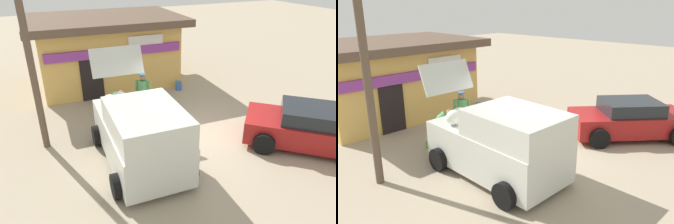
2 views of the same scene
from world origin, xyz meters
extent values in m
plane|color=tan|center=(0.00, 0.00, 0.00)|extent=(60.00, 60.00, 0.00)
cube|color=#E0B259|center=(-1.18, 6.38, 1.38)|extent=(6.06, 4.09, 2.76)
cube|color=purple|center=(-1.28, 4.42, 1.93)|extent=(5.59, 0.38, 0.36)
cube|color=black|center=(-2.33, 4.50, 1.00)|extent=(0.90, 0.10, 2.00)
cube|color=white|center=(0.02, 4.38, 2.21)|extent=(1.50, 0.13, 0.60)
cube|color=brown|center=(-1.18, 6.38, 2.92)|extent=(6.99, 5.02, 0.31)
cube|color=silver|center=(-2.13, -0.47, 0.73)|extent=(2.05, 3.97, 1.11)
cube|color=silver|center=(-2.16, -1.20, 1.63)|extent=(1.90, 2.49, 0.69)
cube|color=black|center=(-2.22, -2.36, 1.59)|extent=(1.58, 0.16, 0.52)
cube|color=silver|center=(-2.02, 1.65, 2.40)|extent=(1.69, 0.50, 0.88)
ellipsoid|color=silver|center=(-2.21, 0.93, 1.47)|extent=(0.44, 0.37, 0.37)
ellipsoid|color=silver|center=(-2.57, 0.70, 1.50)|extent=(0.51, 0.42, 0.42)
cylinder|color=#6BA53A|center=(-1.78, 0.54, 1.35)|extent=(0.26, 0.23, 0.12)
cylinder|color=#6AA731|center=(-2.22, 0.86, 1.34)|extent=(0.25, 0.24, 0.12)
cube|color=black|center=(-2.03, 1.51, 0.26)|extent=(1.76, 0.17, 0.16)
cube|color=red|center=(-2.75, 1.56, 0.79)|extent=(0.14, 0.07, 0.20)
cube|color=red|center=(-1.30, 1.48, 0.79)|extent=(0.14, 0.07, 0.20)
cylinder|color=black|center=(-3.19, -1.74, 0.32)|extent=(0.25, 0.66, 0.65)
cylinder|color=black|center=(-1.20, -1.84, 0.32)|extent=(0.25, 0.66, 0.65)
cylinder|color=black|center=(-3.05, 0.90, 0.32)|extent=(0.25, 0.66, 0.65)
cylinder|color=black|center=(-1.06, 0.80, 0.32)|extent=(0.25, 0.66, 0.65)
cube|color=maroon|center=(2.99, -1.97, 0.53)|extent=(4.07, 3.97, 0.69)
cube|color=#1E2328|center=(2.99, -1.97, 1.09)|extent=(2.42, 2.41, 0.44)
cylinder|color=black|center=(2.65, -0.36, 0.33)|extent=(0.63, 0.61, 0.66)
cylinder|color=black|center=(1.37, -1.72, 0.33)|extent=(0.63, 0.61, 0.66)
cylinder|color=#4C4C51|center=(-1.06, 2.45, 0.40)|extent=(0.15, 0.15, 0.79)
cylinder|color=#4C4C51|center=(-0.79, 2.24, 0.40)|extent=(0.15, 0.15, 0.79)
cylinder|color=#4C9959|center=(-0.93, 2.35, 1.07)|extent=(0.48, 0.48, 0.56)
sphere|color=#8C6647|center=(-0.93, 2.35, 1.46)|extent=(0.21, 0.21, 0.21)
cylinder|color=#3872B2|center=(-0.93, 2.35, 1.58)|extent=(0.24, 0.24, 0.05)
cylinder|color=#4C9959|center=(-1.12, 2.49, 1.08)|extent=(0.09, 0.09, 0.53)
cylinder|color=#4C9959|center=(-0.73, 2.20, 1.08)|extent=(0.09, 0.09, 0.53)
cylinder|color=#4C4C51|center=(-2.18, 2.24, 0.40)|extent=(0.15, 0.15, 0.81)
cylinder|color=#4C4C51|center=(-2.42, 2.00, 0.40)|extent=(0.15, 0.15, 0.81)
cylinder|color=#4C9959|center=(-2.15, 1.96, 0.99)|extent=(0.70, 0.71, 0.63)
sphere|color=#8C6647|center=(-1.93, 1.74, 1.24)|extent=(0.22, 0.22, 0.22)
cylinder|color=#4C9959|center=(-1.82, 1.97, 0.90)|extent=(0.09, 0.09, 0.54)
cylinder|color=#4C9959|center=(-2.16, 1.63, 0.90)|extent=(0.09, 0.09, 0.54)
ellipsoid|color=silver|center=(-1.99, 2.32, 0.21)|extent=(0.66, 0.77, 0.43)
cylinder|color=#69AE3E|center=(-2.32, 2.44, 0.05)|extent=(0.24, 0.24, 0.11)
cylinder|color=green|center=(-2.12, 2.59, 0.07)|extent=(0.34, 0.15, 0.14)
cylinder|color=#6EA041|center=(-2.15, 2.41, 0.05)|extent=(0.26, 0.32, 0.11)
cylinder|color=olive|center=(-2.09, 2.62, 0.08)|extent=(0.33, 0.17, 0.15)
cylinder|color=#5CA93F|center=(-2.07, 1.96, 0.06)|extent=(0.27, 0.32, 0.13)
cylinder|color=blue|center=(1.38, 3.99, 0.19)|extent=(0.29, 0.29, 0.39)
cylinder|color=brown|center=(-4.53, 1.48, 2.72)|extent=(0.20, 0.20, 5.45)
camera|label=1|loc=(-4.59, -7.73, 5.28)|focal=33.29mm
camera|label=2|loc=(-8.18, -6.34, 4.54)|focal=36.42mm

